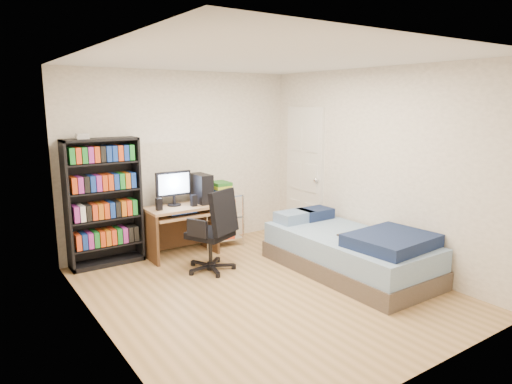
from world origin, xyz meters
TOP-DOWN VIEW (x-y plane):
  - room at (0.00, 0.00)m, footprint 3.58×4.08m
  - media_shelf at (-1.19, 1.84)m, footprint 0.92×0.31m
  - computer_desk at (-0.15, 1.65)m, footprint 0.92×0.53m
  - office_chair at (-0.16, 0.85)m, footprint 0.82×0.82m
  - wire_cart at (0.44, 1.72)m, footprint 0.63×0.49m
  - bed at (1.19, -0.15)m, footprint 1.08×2.16m
  - door at (1.72, 1.35)m, footprint 0.12×0.80m

SIDE VIEW (x-z plane):
  - bed at x=1.19m, z-range -0.04..0.58m
  - office_chair at x=-0.16m, z-range -0.19..0.85m
  - wire_cart at x=0.44m, z-range 0.14..1.08m
  - computer_desk at x=-0.15m, z-range 0.05..1.20m
  - media_shelf at x=-1.19m, z-range -0.01..1.69m
  - door at x=1.72m, z-range 0.00..2.00m
  - room at x=0.00m, z-range -0.04..2.54m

